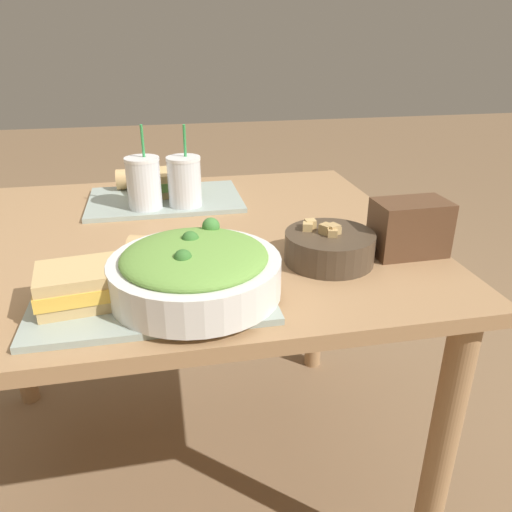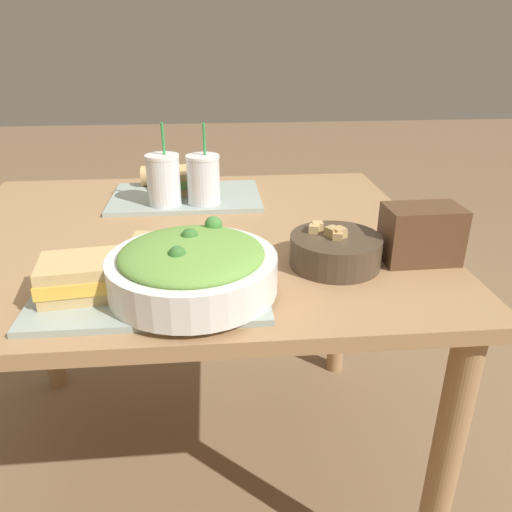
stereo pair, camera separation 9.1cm
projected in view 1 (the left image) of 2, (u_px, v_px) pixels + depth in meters
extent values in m
plane|color=#846647|center=(187.00, 468.00, 1.47)|extent=(12.00, 12.00, 0.00)
cube|color=#A37A51|center=(170.00, 240.00, 1.17)|extent=(1.15, 0.95, 0.03)
cylinder|color=#A37A51|center=(439.00, 460.00, 1.04)|extent=(0.06, 0.06, 0.71)
cylinder|color=#A37A51|center=(11.00, 310.00, 1.60)|extent=(0.06, 0.06, 0.71)
cylinder|color=#A37A51|center=(317.00, 281.00, 1.79)|extent=(0.06, 0.06, 0.71)
cube|color=#99A89E|center=(153.00, 294.00, 0.88)|extent=(0.41, 0.27, 0.01)
cube|color=#99A89E|center=(165.00, 200.00, 1.38)|extent=(0.41, 0.27, 0.01)
cylinder|color=white|center=(196.00, 276.00, 0.86)|extent=(0.30, 0.30, 0.07)
ellipsoid|color=#6B9E42|center=(194.00, 257.00, 0.85)|extent=(0.25, 0.25, 0.05)
sphere|color=#427F38|center=(211.00, 226.00, 0.93)|extent=(0.03, 0.03, 0.03)
sphere|color=#38702D|center=(183.00, 258.00, 0.80)|extent=(0.03, 0.03, 0.03)
sphere|color=#38702D|center=(190.00, 240.00, 0.87)|extent=(0.03, 0.03, 0.03)
cube|color=beige|center=(182.00, 271.00, 0.78)|extent=(0.06, 0.05, 0.01)
cube|color=beige|center=(202.00, 265.00, 0.80)|extent=(0.05, 0.05, 0.01)
cylinder|color=#473828|center=(329.00, 247.00, 1.01)|extent=(0.18, 0.18, 0.06)
cylinder|color=#4C2814|center=(330.00, 237.00, 1.00)|extent=(0.16, 0.16, 0.01)
cube|color=tan|center=(335.00, 231.00, 1.00)|extent=(0.02, 0.02, 0.02)
cube|color=tan|center=(308.00, 227.00, 1.01)|extent=(0.03, 0.03, 0.02)
cube|color=tan|center=(310.00, 225.00, 1.02)|extent=(0.02, 0.02, 0.02)
cube|color=tan|center=(333.00, 230.00, 0.99)|extent=(0.03, 0.03, 0.02)
cube|color=tan|center=(326.00, 230.00, 0.99)|extent=(0.03, 0.03, 0.02)
cube|color=tan|center=(332.00, 234.00, 0.98)|extent=(0.02, 0.02, 0.02)
cube|color=tan|center=(81.00, 297.00, 0.84)|extent=(0.15, 0.12, 0.02)
cube|color=#EFB742|center=(80.00, 286.00, 0.83)|extent=(0.15, 0.13, 0.02)
cube|color=tan|center=(78.00, 274.00, 0.82)|extent=(0.15, 0.12, 0.02)
cylinder|color=tan|center=(169.00, 251.00, 0.97)|extent=(0.17, 0.10, 0.06)
cylinder|color=beige|center=(207.00, 253.00, 0.96)|extent=(0.02, 0.05, 0.05)
cube|color=tan|center=(163.00, 190.00, 1.41)|extent=(0.16, 0.15, 0.02)
cube|color=#6B9E47|center=(162.00, 182.00, 1.40)|extent=(0.17, 0.15, 0.02)
cube|color=tan|center=(161.00, 175.00, 1.39)|extent=(0.16, 0.15, 0.02)
cylinder|color=tan|center=(139.00, 179.00, 1.44)|extent=(0.13, 0.06, 0.06)
cylinder|color=beige|center=(160.00, 178.00, 1.45)|extent=(0.01, 0.05, 0.05)
cylinder|color=silver|center=(144.00, 185.00, 1.27)|extent=(0.09, 0.09, 0.12)
cylinder|color=black|center=(144.00, 187.00, 1.28)|extent=(0.08, 0.08, 0.10)
cylinder|color=white|center=(142.00, 159.00, 1.25)|extent=(0.09, 0.09, 0.01)
cylinder|color=green|center=(143.00, 143.00, 1.23)|extent=(0.01, 0.02, 0.09)
cylinder|color=silver|center=(185.00, 183.00, 1.29)|extent=(0.09, 0.09, 0.12)
cylinder|color=maroon|center=(185.00, 185.00, 1.29)|extent=(0.08, 0.08, 0.10)
cylinder|color=white|center=(183.00, 158.00, 1.27)|extent=(0.09, 0.09, 0.01)
cylinder|color=green|center=(185.00, 142.00, 1.25)|extent=(0.01, 0.02, 0.09)
cube|color=brown|center=(410.00, 228.00, 1.04)|extent=(0.15, 0.10, 0.11)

